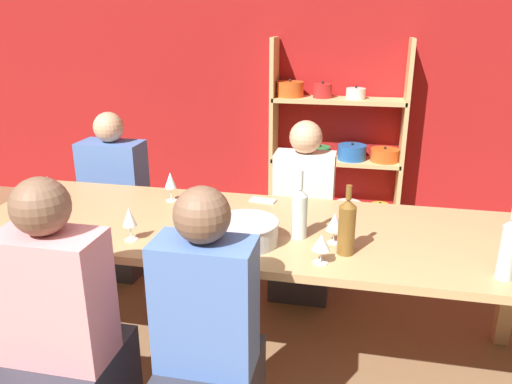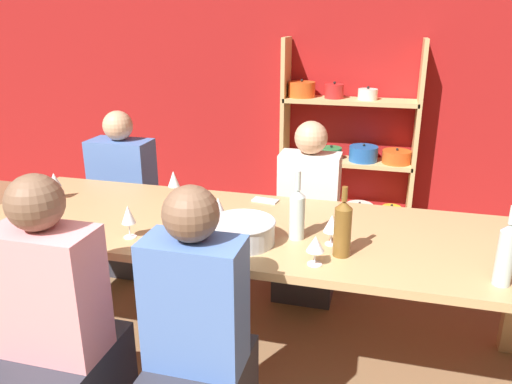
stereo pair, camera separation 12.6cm
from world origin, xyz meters
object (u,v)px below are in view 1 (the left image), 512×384
(wine_glass_red_a, at_px, (48,184))
(cell_phone, at_px, (263,200))
(wine_glass_white_c, at_px, (129,218))
(wine_bottle_dark, at_px, (347,226))
(wine_bottle_amber, at_px, (508,248))
(wine_glass_white_b, at_px, (219,207))
(dining_table, at_px, (252,239))
(person_far_b, at_px, (117,213))
(mixing_bowl, at_px, (246,231))
(wine_glass_red_c, at_px, (321,243))
(person_far_a, at_px, (303,230))
(person_near_a, at_px, (208,370))
(shelf_unit, at_px, (336,152))
(wine_glass_white_a, at_px, (335,223))
(wine_glass_red_b, at_px, (170,181))
(person_near_b, at_px, (64,360))
(wine_bottle_green, at_px, (300,212))

(wine_glass_red_a, distance_m, cell_phone, 1.25)
(wine_glass_white_c, bearing_deg, wine_bottle_dark, 3.79)
(wine_bottle_amber, xyz_separation_m, wine_glass_white_b, (-1.30, 0.27, -0.03))
(wine_glass_white_b, bearing_deg, wine_glass_white_c, -147.93)
(dining_table, relative_size, person_far_b, 2.52)
(mixing_bowl, xyz_separation_m, wine_glass_red_c, (0.37, -0.13, 0.03))
(wine_bottle_amber, height_order, person_far_a, person_far_a)
(wine_glass_white_c, xyz_separation_m, person_near_a, (0.52, -0.45, -0.43))
(wine_glass_red_a, bearing_deg, wine_glass_red_c, -15.22)
(shelf_unit, bearing_deg, mixing_bowl, -97.28)
(wine_bottle_amber, relative_size, person_near_a, 0.27)
(shelf_unit, height_order, wine_glass_white_a, shelf_unit)
(wine_glass_red_b, xyz_separation_m, cell_phone, (0.53, 0.11, -0.12))
(mixing_bowl, relative_size, person_far_b, 0.27)
(person_far_a, bearing_deg, wine_glass_white_a, 105.28)
(person_near_b, relative_size, person_far_b, 1.06)
(dining_table, bearing_deg, person_near_a, -91.37)
(dining_table, distance_m, wine_glass_red_a, 1.24)
(person_near_b, height_order, person_far_b, person_near_b)
(shelf_unit, xyz_separation_m, wine_glass_red_b, (-0.86, -1.86, 0.26))
(wine_glass_white_c, bearing_deg, wine_glass_white_b, 32.07)
(shelf_unit, relative_size, wine_glass_white_c, 9.86)
(wine_glass_red_b, bearing_deg, wine_glass_white_c, -89.08)
(wine_glass_white_a, relative_size, wine_glass_red_c, 1.11)
(cell_phone, bearing_deg, wine_glass_white_b, -108.29)
(mixing_bowl, relative_size, person_near_a, 0.26)
(wine_bottle_dark, height_order, wine_glass_red_a, wine_bottle_dark)
(wine_glass_red_a, height_order, wine_glass_white_a, wine_glass_red_a)
(dining_table, xyz_separation_m, person_far_a, (0.18, 0.78, -0.26))
(wine_glass_red_a, bearing_deg, wine_glass_white_a, -7.37)
(shelf_unit, relative_size, wine_bottle_amber, 4.87)
(wine_glass_red_b, height_order, person_near_a, person_near_a)
(wine_bottle_green, xyz_separation_m, wine_glass_white_b, (-0.41, 0.04, -0.02))
(wine_glass_white_b, relative_size, person_near_b, 0.13)
(wine_bottle_amber, xyz_separation_m, cell_phone, (-1.15, 0.69, -0.13))
(wine_glass_red_b, bearing_deg, dining_table, -25.93)
(wine_glass_red_c, xyz_separation_m, person_far_b, (-1.60, 1.19, -0.45))
(wine_glass_white_a, relative_size, wine_glass_white_c, 0.90)
(wine_bottle_green, height_order, wine_bottle_dark, wine_bottle_green)
(wine_bottle_dark, bearing_deg, wine_glass_white_a, 119.63)
(dining_table, height_order, wine_glass_white_c, wine_glass_white_c)
(shelf_unit, relative_size, wine_bottle_dark, 5.01)
(mixing_bowl, distance_m, wine_bottle_amber, 1.13)
(wine_bottle_amber, distance_m, wine_glass_red_b, 1.78)
(mixing_bowl, bearing_deg, wine_glass_white_b, 138.24)
(wine_bottle_amber, bearing_deg, wine_bottle_green, 165.46)
(wine_glass_red_a, bearing_deg, person_far_b, 89.42)
(wine_bottle_amber, bearing_deg, wine_glass_white_b, 168.41)
(dining_table, bearing_deg, wine_glass_white_a, -16.10)
(wine_glass_red_b, relative_size, wine_glass_red_c, 1.30)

